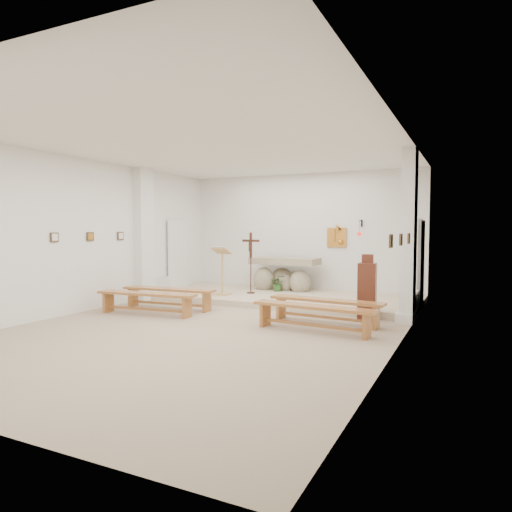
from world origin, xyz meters
The scene contains 27 objects.
ground centered at (0.00, 0.00, 0.00)m, with size 7.00×10.00×0.00m, color tan.
wall_left centered at (-3.49, 0.00, 1.75)m, with size 0.02×10.00×3.50m, color white.
wall_right centered at (3.49, 0.00, 1.75)m, with size 0.02×10.00×3.50m, color white.
wall_back centered at (0.00, 4.99, 1.75)m, with size 7.00×0.02×3.50m, color white.
ceiling centered at (0.00, 0.00, 3.49)m, with size 7.00×10.00×0.02m, color silver.
sanctuary_platform centered at (0.00, 3.50, 0.07)m, with size 6.98×3.00×0.15m, color beige.
pilaster_left centered at (-3.37, 2.00, 1.75)m, with size 0.26×0.55×3.50m, color white.
pilaster_right centered at (3.37, 2.00, 1.75)m, with size 0.26×0.55×3.50m, color white.
gold_wall_relief centered at (1.05, 4.96, 1.65)m, with size 0.55×0.04×0.55m, color #C3802D.
sanctuary_lamp centered at (1.75, 4.71, 1.81)m, with size 0.11×0.36×0.44m.
station_frame_left_front centered at (-3.47, -0.80, 1.72)m, with size 0.03×0.20×0.20m, color #42311D.
station_frame_left_mid centered at (-3.47, 0.20, 1.72)m, with size 0.03×0.20×0.20m, color #42311D.
station_frame_left_rear centered at (-3.47, 1.20, 1.72)m, with size 0.03×0.20×0.20m, color #42311D.
station_frame_right_front centered at (3.47, -0.80, 1.72)m, with size 0.03×0.20×0.20m, color #42311D.
station_frame_right_mid centered at (3.47, 0.20, 1.72)m, with size 0.03×0.20×0.20m, color #42311D.
station_frame_right_rear centered at (3.47, 1.20, 1.72)m, with size 0.03×0.20×0.20m, color #42311D.
radiator_left centered at (-3.43, 2.70, 0.27)m, with size 0.10×0.85×0.52m, color silver.
radiator_right centered at (3.43, 2.70, 0.27)m, with size 0.10×0.85×0.52m, color silver.
altar centered at (-0.34, 4.40, 0.54)m, with size 2.00×0.91×1.01m.
lectern centered at (-1.43, 2.76, 0.79)m, with size 0.48×0.41×1.29m.
crucifix_stand centered at (-0.88, 3.36, 1.10)m, with size 0.50×0.22×1.65m.
potted_plant centered at (-0.37, 4.06, 0.38)m, with size 0.41×0.36×0.46m, color #305D25.
donation_pedestal centered at (2.57, 1.90, 0.60)m, with size 0.40×0.40×1.37m.
bench_left_front centered at (-1.93, 1.09, 0.37)m, with size 2.36×0.55×0.49m.
bench_right_front centered at (1.93, 1.09, 0.37)m, with size 2.36×0.56×0.49m.
bench_left_second centered at (-1.93, 0.27, 0.37)m, with size 2.37×0.61×0.49m.
bench_right_second centered at (1.93, 0.27, 0.37)m, with size 2.36×0.58×0.49m.
Camera 1 is at (4.57, -7.67, 1.90)m, focal length 32.00 mm.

